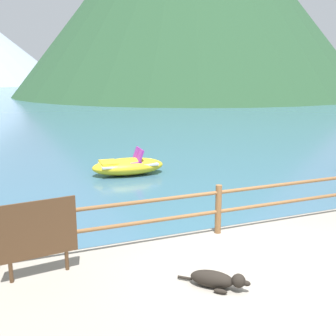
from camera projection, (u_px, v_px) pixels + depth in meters
ground_plane at (37, 106)px, 42.66m from camera, size 200.00×200.00×0.00m
dock_railing at (218, 204)px, 7.78m from camera, size 23.92×0.12×0.95m
sign_board at (37, 231)px, 6.07m from camera, size 1.18×0.18×1.19m
dog_resting at (217, 279)px, 5.88m from camera, size 0.82×0.80×0.26m
pedal_boat_0 at (128, 166)px, 14.01m from camera, size 2.52×1.29×0.88m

